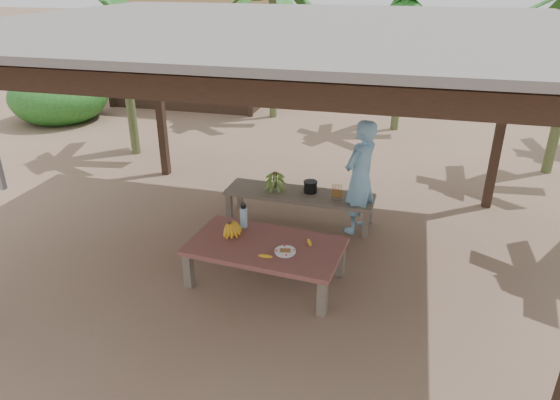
% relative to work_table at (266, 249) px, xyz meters
% --- Properties ---
extents(ground, '(80.00, 80.00, 0.00)m').
position_rel_work_table_xyz_m(ground, '(0.04, 0.61, -0.43)').
color(ground, brown).
rests_on(ground, ground).
extents(pavilion, '(6.60, 5.60, 2.95)m').
position_rel_work_table_xyz_m(pavilion, '(0.03, 0.59, 2.34)').
color(pavilion, black).
rests_on(pavilion, ground).
extents(work_table, '(1.88, 1.16, 0.50)m').
position_rel_work_table_xyz_m(work_table, '(0.00, 0.00, 0.00)').
color(work_table, brown).
rests_on(work_table, ground).
extents(bench, '(2.22, 0.68, 0.45)m').
position_rel_work_table_xyz_m(bench, '(0.04, 1.67, -0.04)').
color(bench, brown).
rests_on(bench, ground).
extents(ripe_banana_bunch, '(0.36, 0.33, 0.17)m').
position_rel_work_table_xyz_m(ripe_banana_bunch, '(-0.50, 0.15, 0.15)').
color(ripe_banana_bunch, yellow).
rests_on(ripe_banana_bunch, work_table).
extents(plate, '(0.25, 0.25, 0.04)m').
position_rel_work_table_xyz_m(plate, '(0.28, -0.13, 0.08)').
color(plate, white).
rests_on(plate, work_table).
extents(loose_banana_front, '(0.17, 0.08, 0.04)m').
position_rel_work_table_xyz_m(loose_banana_front, '(0.08, -0.30, 0.09)').
color(loose_banana_front, yellow).
rests_on(loose_banana_front, work_table).
extents(loose_banana_side, '(0.09, 0.15, 0.04)m').
position_rel_work_table_xyz_m(loose_banana_side, '(0.50, 0.13, 0.09)').
color(loose_banana_side, yellow).
rests_on(loose_banana_side, work_table).
extents(water_flask, '(0.09, 0.09, 0.34)m').
position_rel_work_table_xyz_m(water_flask, '(-0.39, 0.36, 0.21)').
color(water_flask, teal).
rests_on(water_flask, work_table).
extents(green_banana_stalk, '(0.28, 0.28, 0.31)m').
position_rel_work_table_xyz_m(green_banana_stalk, '(-0.33, 1.68, 0.17)').
color(green_banana_stalk, '#598C2D').
rests_on(green_banana_stalk, bench).
extents(cooking_pot, '(0.20, 0.20, 0.17)m').
position_rel_work_table_xyz_m(cooking_pot, '(0.19, 1.74, 0.10)').
color(cooking_pot, black).
rests_on(cooking_pot, bench).
extents(skewer_rack, '(0.18, 0.09, 0.24)m').
position_rel_work_table_xyz_m(skewer_rack, '(0.61, 1.60, 0.14)').
color(skewer_rack, '#A57F47').
rests_on(skewer_rack, bench).
extents(woman, '(0.64, 0.72, 1.64)m').
position_rel_work_table_xyz_m(woman, '(0.92, 1.59, 0.39)').
color(woman, '#6FAAD3').
rests_on(woman, ground).
extents(hut, '(4.40, 3.43, 2.85)m').
position_rel_work_table_xyz_m(hut, '(-4.46, 8.61, 0.67)').
color(hut, black).
rests_on(hut, ground).
extents(banana_plant_n, '(1.80, 1.80, 3.17)m').
position_rel_work_table_xyz_m(banana_plant_n, '(1.20, 6.87, 2.25)').
color(banana_plant_n, '#596638').
rests_on(banana_plant_n, ground).
extents(banana_plant_w, '(1.80, 1.80, 2.79)m').
position_rel_work_table_xyz_m(banana_plant_w, '(-3.89, 3.80, 1.88)').
color(banana_plant_w, '#596638').
rests_on(banana_plant_w, ground).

